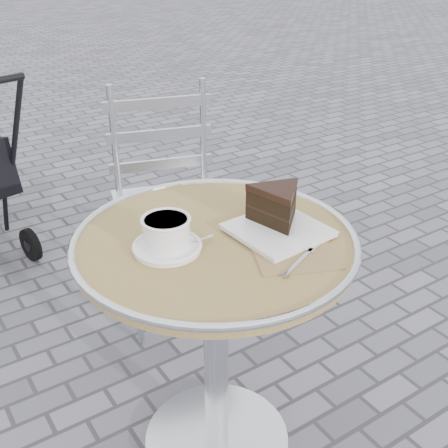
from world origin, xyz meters
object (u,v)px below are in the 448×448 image
cappuccino_set (167,235)px  cake_plate_set (278,211)px  cafe_table (216,292)px  bistro_chair (165,176)px

cappuccino_set → cake_plate_set: size_ratio=0.56×
cafe_table → bistro_chair: (0.26, 0.76, -0.00)m
cafe_table → cake_plate_set: (0.16, -0.05, 0.22)m
cappuccino_set → bistro_chair: (0.38, 0.74, -0.21)m
cake_plate_set → bistro_chair: bearing=79.4°
cafe_table → bistro_chair: 0.80m
cafe_table → cappuccino_set: 0.24m
cafe_table → cake_plate_set: size_ratio=2.15×
cafe_table → cake_plate_set: 0.27m
cappuccino_set → cafe_table: bearing=-31.5°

